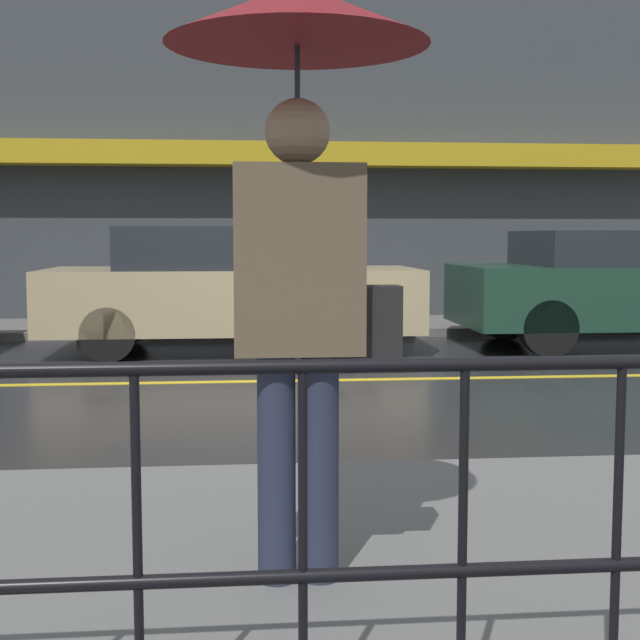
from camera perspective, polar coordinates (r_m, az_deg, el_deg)
name	(u,v)px	position (r m, az deg, el deg)	size (l,w,h in m)	color
ground_plane	(316,381)	(8.49, -0.28, -3.90)	(80.00, 80.00, 0.00)	#262628
sidewalk_near	(430,570)	(3.69, 7.06, -15.58)	(28.00, 2.98, 0.11)	#60605E
sidewalk_far	(287,327)	(12.96, -2.11, -0.42)	(28.00, 2.08, 0.11)	#60605E
lane_marking	(316,380)	(8.49, -0.28, -3.87)	(25.20, 0.12, 0.01)	gold
building_storefront	(282,103)	(14.21, -2.44, 13.71)	(28.00, 0.85, 6.94)	#383D42
railing_foreground	(541,495)	(2.34, 13.98, -10.83)	(12.00, 0.04, 0.97)	black
pedestrian	(299,141)	(3.19, -1.33, 11.35)	(0.93, 0.93, 2.13)	#23283D
car_tan	(229,288)	(10.63, -5.84, 2.03)	(4.37, 1.80, 1.48)	tan
car_dark_green	(623,286)	(11.67, 18.84, 2.05)	(4.15, 1.90, 1.43)	#193828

